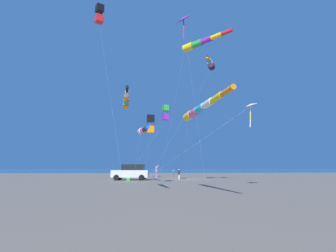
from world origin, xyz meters
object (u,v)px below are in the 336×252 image
object	(u,v)px
kite_windsock_yellow_midlevel	(200,43)
kite_windsock_striped_overhead	(126,100)
parked_car	(131,172)
person_child_grey_jacket	(173,173)
kite_windsock_green_low_center	(210,64)
kite_delta_white_trailing	(250,106)
kite_windsock_black_fish_shape	(198,110)
kite_delta_teal_far_right	(183,20)
person_child_green_jacket	(179,173)
kite_windsock_red_high_left	(143,130)
kite_box_small_distant	(166,113)
person_adult_flyer	(156,171)
cooler_box	(128,179)
kite_box_magenta_far_left	(99,14)
kite_box_purple_drifting	(151,124)

from	to	relation	value
kite_windsock_yellow_midlevel	kite_windsock_striped_overhead	size ratio (longest dim) A/B	0.96
parked_car	person_child_grey_jacket	distance (m)	10.53
kite_windsock_green_low_center	kite_delta_white_trailing	xyz separation A→B (m)	(7.88, 1.01, -6.64)
person_child_grey_jacket	kite_delta_white_trailing	xyz separation A→B (m)	(21.50, 3.79, 5.49)
kite_windsock_black_fish_shape	kite_delta_teal_far_right	xyz separation A→B (m)	(-7.38, 0.19, 10.26)
kite_windsock_green_low_center	person_child_green_jacket	bearing A→B (deg)	-156.24
parked_car	kite_windsock_red_high_left	xyz separation A→B (m)	(14.25, 1.56, 2.98)
kite_windsock_black_fish_shape	kite_windsock_yellow_midlevel	world-z (taller)	kite_windsock_yellow_midlevel
kite_box_small_distant	kite_delta_teal_far_right	bearing A→B (deg)	11.36
kite_box_small_distant	kite_windsock_red_high_left	bearing A→B (deg)	-12.12
parked_car	kite_windsock_green_low_center	bearing A→B (deg)	60.52
kite_delta_white_trailing	person_adult_flyer	bearing A→B (deg)	-161.09
cooler_box	kite_box_small_distant	bearing A→B (deg)	70.83
kite_box_magenta_far_left	kite_windsock_red_high_left	size ratio (longest dim) A/B	1.22
person_child_grey_jacket	kite_windsock_red_high_left	size ratio (longest dim) A/B	0.08
cooler_box	kite_windsock_red_high_left	xyz separation A→B (m)	(11.99, 1.72, 3.72)
parked_car	kite_windsock_green_low_center	distance (m)	15.49
kite_box_purple_drifting	kite_windsock_striped_overhead	world-z (taller)	kite_windsock_striped_overhead
person_child_grey_jacket	kite_box_magenta_far_left	xyz separation A→B (m)	(14.20, -9.37, 17.17)
kite_windsock_black_fish_shape	kite_windsock_red_high_left	xyz separation A→B (m)	(-2.77, -3.29, -0.86)
person_child_green_jacket	kite_box_magenta_far_left	xyz separation A→B (m)	(6.96, -9.34, 17.03)
kite_box_purple_drifting	kite_box_small_distant	bearing A→B (deg)	157.20
cooler_box	kite_box_small_distant	distance (m)	8.40
kite_windsock_green_low_center	kite_windsock_red_high_left	world-z (taller)	kite_windsock_green_low_center
kite_box_small_distant	kite_delta_white_trailing	distance (m)	10.97
cooler_box	kite_windsock_green_low_center	world-z (taller)	kite_windsock_green_low_center
person_adult_flyer	kite_delta_teal_far_right	world-z (taller)	kite_delta_teal_far_right
parked_car	kite_box_small_distant	size ratio (longest dim) A/B	0.54
kite_box_magenta_far_left	kite_delta_white_trailing	xyz separation A→B (m)	(7.30, 13.16, -11.68)
kite_windsock_red_high_left	kite_delta_white_trailing	bearing A→B (deg)	100.03
kite_windsock_yellow_midlevel	kite_windsock_striped_overhead	world-z (taller)	kite_windsock_yellow_midlevel
kite_windsock_red_high_left	cooler_box	bearing A→B (deg)	-171.86
kite_box_magenta_far_left	kite_box_small_distant	bearing A→B (deg)	104.33
kite_windsock_red_high_left	kite_box_small_distant	bearing A→B (deg)	167.88
kite_box_small_distant	kite_delta_white_trailing	size ratio (longest dim) A/B	0.92
kite_windsock_green_low_center	kite_windsock_striped_overhead	world-z (taller)	kite_windsock_green_low_center
kite_delta_teal_far_right	kite_box_small_distant	bearing A→B (deg)	-168.64
kite_delta_teal_far_right	kite_box_purple_drifting	bearing A→B (deg)	-124.69
person_child_green_jacket	kite_box_purple_drifting	distance (m)	10.91
parked_car	cooler_box	bearing A→B (deg)	-3.83
cooler_box	kite_box_purple_drifting	distance (m)	7.89
cooler_box	kite_windsock_red_high_left	world-z (taller)	kite_windsock_red_high_left
kite_windsock_green_low_center	kite_delta_teal_far_right	world-z (taller)	kite_delta_teal_far_right
person_child_grey_jacket	kite_box_purple_drifting	world-z (taller)	kite_box_purple_drifting
kite_box_magenta_far_left	kite_windsock_black_fish_shape	xyz separation A→B (m)	(11.52, 8.29, -13.02)
person_child_green_jacket	kite_windsock_striped_overhead	bearing A→B (deg)	-38.32
kite_delta_teal_far_right	kite_windsock_yellow_midlevel	world-z (taller)	kite_delta_teal_far_right
person_child_green_jacket	kite_box_purple_drifting	world-z (taller)	kite_box_purple_drifting
kite_windsock_striped_overhead	kite_delta_white_trailing	bearing A→B (deg)	57.13
parked_car	kite_box_magenta_far_left	xyz separation A→B (m)	(5.50, -3.44, 16.86)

